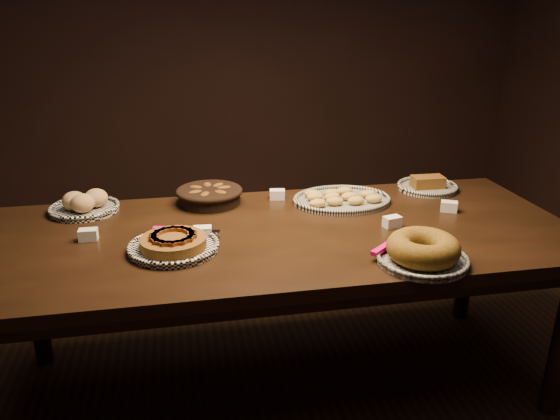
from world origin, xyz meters
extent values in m
plane|color=black|center=(0.00, 0.00, 0.00)|extent=(5.00, 5.00, 0.00)
cube|color=black|center=(0.00, 0.00, 0.72)|extent=(2.40, 1.00, 0.05)
cylinder|color=black|center=(-1.08, 0.38, 0.35)|extent=(0.08, 0.08, 0.70)
cylinder|color=black|center=(1.08, 0.38, 0.35)|extent=(0.08, 0.08, 0.70)
torus|color=white|center=(-0.42, -0.11, 0.77)|extent=(0.34, 0.34, 0.02)
cylinder|color=#482B0E|center=(-0.42, -0.11, 0.78)|extent=(0.29, 0.29, 0.04)
cube|color=#541F0E|center=(-0.36, -0.09, 0.81)|extent=(0.04, 0.09, 0.01)
cube|color=#541F0E|center=(-0.37, -0.07, 0.81)|extent=(0.07, 0.08, 0.01)
cube|color=#541F0E|center=(-0.39, -0.05, 0.81)|extent=(0.09, 0.06, 0.01)
cube|color=#541F0E|center=(-0.42, -0.04, 0.81)|extent=(0.08, 0.03, 0.01)
cube|color=#541F0E|center=(-0.45, -0.05, 0.81)|extent=(0.09, 0.06, 0.01)
cube|color=#541F0E|center=(-0.48, -0.07, 0.81)|extent=(0.07, 0.08, 0.01)
cube|color=#541F0E|center=(-0.49, -0.09, 0.81)|extent=(0.04, 0.09, 0.01)
cube|color=#541F0E|center=(-0.49, -0.12, 0.81)|extent=(0.04, 0.09, 0.01)
cube|color=#541F0E|center=(-0.48, -0.15, 0.81)|extent=(0.07, 0.08, 0.01)
cube|color=#541F0E|center=(-0.45, -0.17, 0.81)|extent=(0.09, 0.06, 0.01)
cube|color=#541F0E|center=(-0.42, -0.18, 0.81)|extent=(0.08, 0.03, 0.01)
cube|color=#541F0E|center=(-0.40, -0.17, 0.81)|extent=(0.09, 0.06, 0.01)
cube|color=#541F0E|center=(-0.37, -0.15, 0.81)|extent=(0.07, 0.08, 0.01)
cube|color=#541F0E|center=(-0.36, -0.12, 0.81)|extent=(0.04, 0.09, 0.01)
cube|color=#ED0B83|center=(-0.44, 0.03, 0.78)|extent=(0.12, 0.06, 0.02)
cube|color=silver|center=(-0.32, -0.01, 0.78)|extent=(0.15, 0.07, 0.00)
torus|color=black|center=(0.34, 0.28, 0.77)|extent=(0.36, 0.36, 0.02)
ellipsoid|color=olive|center=(0.21, 0.20, 0.78)|extent=(0.08, 0.06, 0.04)
ellipsoid|color=olive|center=(0.29, 0.21, 0.78)|extent=(0.08, 0.06, 0.04)
ellipsoid|color=olive|center=(0.39, 0.21, 0.78)|extent=(0.08, 0.05, 0.04)
ellipsoid|color=olive|center=(0.47, 0.22, 0.78)|extent=(0.08, 0.05, 0.04)
ellipsoid|color=olive|center=(0.22, 0.29, 0.78)|extent=(0.08, 0.05, 0.04)
ellipsoid|color=olive|center=(0.29, 0.27, 0.78)|extent=(0.08, 0.06, 0.04)
ellipsoid|color=olive|center=(0.37, 0.27, 0.78)|extent=(0.08, 0.06, 0.04)
ellipsoid|color=olive|center=(0.47, 0.28, 0.78)|extent=(0.08, 0.06, 0.04)
ellipsoid|color=olive|center=(0.22, 0.33, 0.78)|extent=(0.09, 0.07, 0.04)
ellipsoid|color=olive|center=(0.31, 0.33, 0.78)|extent=(0.08, 0.06, 0.04)
ellipsoid|color=olive|center=(0.38, 0.35, 0.78)|extent=(0.08, 0.06, 0.04)
torus|color=black|center=(0.44, -0.38, 0.77)|extent=(0.32, 0.32, 0.02)
torus|color=brown|center=(0.44, -0.38, 0.81)|extent=(0.29, 0.29, 0.09)
cube|color=#ED0B83|center=(0.32, -0.30, 0.78)|extent=(0.11, 0.09, 0.02)
cube|color=silver|center=(0.42, -0.22, 0.78)|extent=(0.14, 0.12, 0.00)
cylinder|color=black|center=(-0.26, 0.38, 0.78)|extent=(0.34, 0.34, 0.07)
torus|color=black|center=(-0.26, 0.38, 0.81)|extent=(0.30, 0.30, 0.02)
ellipsoid|color=black|center=(-0.19, 0.39, 0.80)|extent=(0.10, 0.06, 0.04)
ellipsoid|color=black|center=(-0.21, 0.43, 0.80)|extent=(0.10, 0.10, 0.04)
ellipsoid|color=black|center=(-0.26, 0.45, 0.80)|extent=(0.05, 0.09, 0.04)
ellipsoid|color=black|center=(-0.32, 0.42, 0.80)|extent=(0.10, 0.09, 0.04)
ellipsoid|color=black|center=(-0.32, 0.35, 0.80)|extent=(0.10, 0.08, 0.04)
ellipsoid|color=black|center=(-0.28, 0.31, 0.80)|extent=(0.08, 0.10, 0.04)
ellipsoid|color=black|center=(-0.21, 0.33, 0.80)|extent=(0.10, 0.10, 0.04)
torus|color=white|center=(-0.81, 0.38, 0.77)|extent=(0.30, 0.30, 0.02)
ellipsoid|color=#B28152|center=(-0.85, 0.38, 0.80)|extent=(0.10, 0.10, 0.08)
ellipsoid|color=#B28152|center=(-0.76, 0.40, 0.80)|extent=(0.10, 0.10, 0.08)
ellipsoid|color=#B28152|center=(-0.81, 0.34, 0.80)|extent=(0.10, 0.10, 0.08)
torus|color=black|center=(0.81, 0.38, 0.77)|extent=(0.29, 0.29, 0.02)
cube|color=#482B0E|center=(0.81, 0.38, 0.79)|extent=(0.16, 0.09, 0.05)
cube|color=white|center=(-0.31, -0.01, 0.77)|extent=(0.07, 0.05, 0.04)
cube|color=white|center=(0.06, 0.38, 0.77)|extent=(0.08, 0.06, 0.04)
cube|color=white|center=(0.46, -0.05, 0.77)|extent=(0.08, 0.06, 0.04)
cube|color=white|center=(-0.75, 0.05, 0.77)|extent=(0.07, 0.05, 0.04)
cube|color=white|center=(0.77, 0.08, 0.77)|extent=(0.08, 0.07, 0.04)
camera|label=1|loc=(-0.38, -2.00, 1.61)|focal=35.00mm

